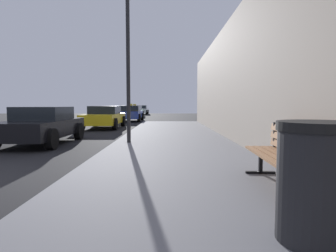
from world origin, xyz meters
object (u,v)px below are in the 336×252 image
car_white (141,110)px  car_green (134,111)px  car_yellow (104,117)px  street_lamp (128,40)px  bench (283,152)px  car_blue (130,113)px  car_black (42,125)px  trash_bin (318,182)px

car_white → car_green: bearing=89.8°
car_white → car_yellow: bearing=90.4°
street_lamp → car_green: street_lamp is taller
bench → car_yellow: size_ratio=0.42×
car_blue → car_black: bearing=85.0°
trash_bin → car_black: car_black is taller
trash_bin → car_black: (-5.62, 7.29, -0.03)m
bench → trash_bin: 1.68m
bench → car_black: bearing=139.2°
car_white → car_black: bearing=89.1°
car_yellow → car_black: bearing=84.6°
bench → street_lamp: street_lamp is taller
bench → car_yellow: 13.47m
street_lamp → car_yellow: street_lamp is taller
car_green → trash_bin: bearing=99.7°
bench → car_white: 36.84m
car_yellow → car_blue: 6.90m
car_blue → car_green: size_ratio=1.02×
bench → car_black: car_black is taller
trash_bin → car_yellow: bearing=109.6°
bench → car_blue: bearing=106.6°
car_yellow → bench: bearing=113.4°
car_green → car_white: (0.02, 7.80, 0.00)m
street_lamp → car_green: 24.02m
trash_bin → car_white: 38.41m
car_black → car_blue: size_ratio=0.92×
car_yellow → car_green: 16.26m
bench → car_green: car_green is taller
car_black → car_blue: 13.64m
bench → street_lamp: (-2.90, 4.90, 2.69)m
bench → car_white: car_white is taller
car_yellow → car_blue: car_blue is taller
trash_bin → car_black: size_ratio=0.26×
car_green → car_white: bearing=-90.2°
car_black → street_lamp: bearing=166.3°
trash_bin → street_lamp: street_lamp is taller
trash_bin → car_black: bearing=127.7°
bench → car_green: bearing=103.5°
street_lamp → car_white: 31.75m
street_lamp → car_white: street_lamp is taller
bench → car_black: size_ratio=0.45×
street_lamp → car_black: bearing=166.3°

